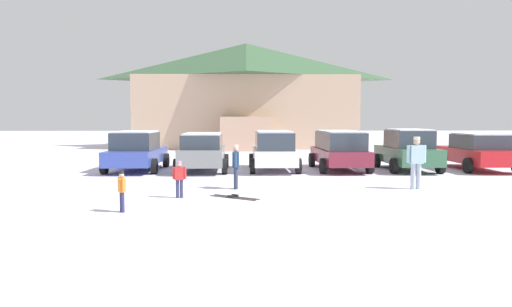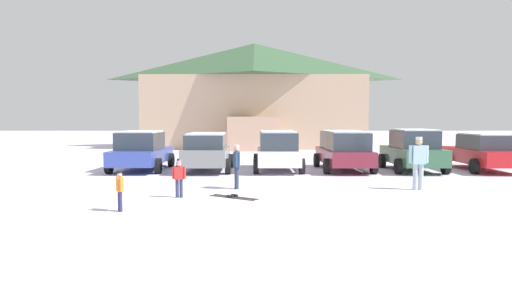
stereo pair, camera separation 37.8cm
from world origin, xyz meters
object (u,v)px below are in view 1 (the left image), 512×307
at_px(ski_lodge, 246,94).
at_px(skier_child_in_orange_jacket, 122,189).
at_px(pair_of_skis, 234,197).
at_px(parked_green_coupe, 407,150).
at_px(parked_red_sedan, 477,151).
at_px(skier_adult_in_blue_parka, 416,160).
at_px(parked_white_suv, 274,149).
at_px(skier_teen_in_navy_coat, 236,164).
at_px(parked_grey_wagon, 203,150).
at_px(skier_child_in_red_jacket, 179,177).
at_px(parked_maroon_van, 339,149).
at_px(parked_blue_hatchback, 137,151).

bearing_deg(ski_lodge, skier_child_in_orange_jacket, -96.72).
distance_m(ski_lodge, pair_of_skis, 25.11).
relative_size(parked_green_coupe, pair_of_skis, 2.83).
bearing_deg(parked_red_sedan, skier_adult_in_blue_parka, -131.25).
relative_size(parked_white_suv, skier_teen_in_navy_coat, 3.01).
bearing_deg(parked_grey_wagon, skier_child_in_red_jacket, -90.56).
relative_size(parked_green_coupe, skier_adult_in_blue_parka, 2.44).
bearing_deg(parked_grey_wagon, parked_red_sedan, 0.64).
height_order(parked_green_coupe, skier_child_in_orange_jacket, parked_green_coupe).
distance_m(skier_adult_in_blue_parka, pair_of_skis, 5.98).
relative_size(parked_green_coupe, skier_child_in_red_jacket, 3.89).
xyz_separation_m(skier_teen_in_navy_coat, skier_adult_in_blue_parka, (5.71, -0.23, 0.15)).
relative_size(parked_white_suv, parked_maroon_van, 0.94).
bearing_deg(parked_maroon_van, pair_of_skis, -122.60).
bearing_deg(parked_green_coupe, skier_adult_in_blue_parka, -107.22).
distance_m(parked_green_coupe, pair_of_skis, 10.02).
height_order(skier_child_in_orange_jacket, skier_adult_in_blue_parka, skier_adult_in_blue_parka).
bearing_deg(parked_grey_wagon, skier_teen_in_navy_coat, -73.72).
bearing_deg(parked_maroon_van, skier_teen_in_navy_coat, -129.82).
distance_m(parked_red_sedan, pair_of_skis, 12.64).
height_order(parked_green_coupe, skier_adult_in_blue_parka, parked_green_coupe).
distance_m(parked_grey_wagon, parked_red_sedan, 12.02).
height_order(parked_green_coupe, skier_teen_in_navy_coat, parked_green_coupe).
bearing_deg(parked_maroon_van, parked_red_sedan, -0.48).
height_order(ski_lodge, skier_adult_in_blue_parka, ski_lodge).
distance_m(parked_maroon_van, skier_child_in_orange_jacket, 11.38).
xyz_separation_m(parked_grey_wagon, pair_of_skis, (1.47, -6.78, -0.86)).
xyz_separation_m(skier_child_in_orange_jacket, pair_of_skis, (2.64, 1.92, -0.54)).
distance_m(parked_white_suv, skier_child_in_red_jacket, 7.55).
relative_size(parked_red_sedan, skier_child_in_red_jacket, 4.43).
height_order(parked_grey_wagon, skier_teen_in_navy_coat, parked_grey_wagon).
xyz_separation_m(parked_white_suv, pair_of_skis, (-1.58, -6.90, -0.90)).
xyz_separation_m(skier_child_in_orange_jacket, skier_adult_in_blue_parka, (8.37, 3.35, 0.38)).
height_order(parked_maroon_van, skier_teen_in_navy_coat, parked_maroon_van).
bearing_deg(parked_blue_hatchback, parked_grey_wagon, -4.11).
distance_m(skier_child_in_orange_jacket, skier_child_in_red_jacket, 2.23).
bearing_deg(parked_green_coupe, parked_white_suv, 178.28).
bearing_deg(parked_maroon_van, parked_blue_hatchback, 179.86).
relative_size(parked_maroon_van, parked_red_sedan, 0.97).
height_order(skier_teen_in_navy_coat, pair_of_skis, skier_teen_in_navy_coat).
bearing_deg(skier_teen_in_navy_coat, pair_of_skis, -90.85).
bearing_deg(parked_red_sedan, skier_child_in_red_jacket, -150.32).
height_order(ski_lodge, skier_teen_in_navy_coat, ski_lodge).
relative_size(parked_grey_wagon, parked_red_sedan, 0.89).
bearing_deg(skier_adult_in_blue_parka, parked_green_coupe, 72.78).
relative_size(skier_teen_in_navy_coat, pair_of_skis, 0.98).
bearing_deg(skier_child_in_orange_jacket, parked_blue_hatchback, 100.87).
bearing_deg(parked_green_coupe, parked_blue_hatchback, 178.71).
xyz_separation_m(ski_lodge, parked_green_coupe, (6.87, -18.02, -3.36)).
bearing_deg(ski_lodge, parked_blue_hatchback, -105.29).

